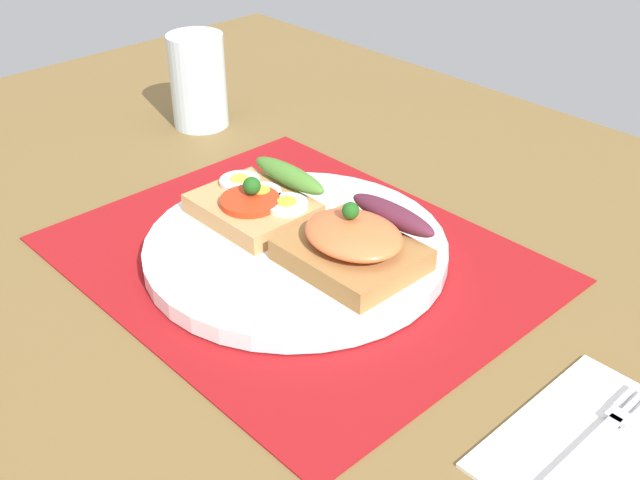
% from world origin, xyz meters
% --- Properties ---
extents(ground_plane, '(1.20, 0.90, 0.03)m').
position_xyz_m(ground_plane, '(0.00, 0.00, -0.02)').
color(ground_plane, brown).
extents(placemat, '(0.39, 0.32, 0.00)m').
position_xyz_m(placemat, '(0.00, 0.00, 0.00)').
color(placemat, maroon).
rests_on(placemat, ground_plane).
extents(plate, '(0.26, 0.26, 0.02)m').
position_xyz_m(plate, '(0.00, 0.00, 0.01)').
color(plate, white).
rests_on(plate, placemat).
extents(sandwich_egg_tomato, '(0.10, 0.10, 0.04)m').
position_xyz_m(sandwich_egg_tomato, '(-0.06, 0.01, 0.03)').
color(sandwich_egg_tomato, tan).
rests_on(sandwich_egg_tomato, plate).
extents(sandwich_salmon, '(0.10, 0.10, 0.05)m').
position_xyz_m(sandwich_salmon, '(0.06, 0.02, 0.04)').
color(sandwich_salmon, '#A16F3A').
rests_on(sandwich_salmon, plate).
extents(napkin, '(0.11, 0.15, 0.01)m').
position_xyz_m(napkin, '(0.29, -0.01, 0.00)').
color(napkin, white).
rests_on(napkin, ground_plane).
extents(fork, '(0.02, 0.13, 0.00)m').
position_xyz_m(fork, '(0.29, -0.00, 0.01)').
color(fork, '#B7B7BC').
rests_on(fork, napkin).
extents(drinking_glass, '(0.06, 0.06, 0.11)m').
position_xyz_m(drinking_glass, '(-0.29, 0.11, 0.05)').
color(drinking_glass, silver).
rests_on(drinking_glass, ground_plane).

